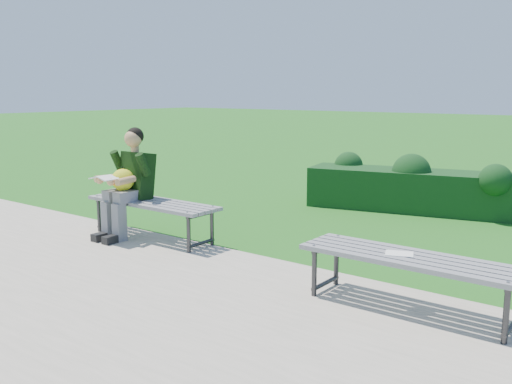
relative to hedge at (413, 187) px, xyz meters
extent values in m
plane|color=#2D741B|center=(-0.47, -3.34, -0.36)|extent=(80.00, 80.00, 0.00)
cube|color=beige|center=(-0.47, -5.09, -0.35)|extent=(30.00, 3.50, 0.02)
cube|color=#133E14|center=(0.00, 0.01, -0.06)|extent=(3.18, 1.44, 0.60)
sphere|color=#133E14|center=(-1.14, 0.10, 0.21)|extent=(0.55, 0.55, 0.46)
sphere|color=#133E14|center=(-0.01, -0.07, 0.21)|extent=(0.69, 0.69, 0.57)
sphere|color=#133E14|center=(1.17, -0.03, 0.21)|extent=(0.54, 0.54, 0.45)
cube|color=gray|center=(-1.80, -3.74, 0.09)|extent=(1.80, 0.08, 0.04)
cube|color=gray|center=(-1.80, -3.64, 0.09)|extent=(1.80, 0.08, 0.04)
cube|color=gray|center=(-1.80, -3.53, 0.09)|extent=(1.80, 0.09, 0.04)
cube|color=gray|center=(-1.80, -3.43, 0.09)|extent=(1.80, 0.09, 0.04)
cube|color=gray|center=(-1.80, -3.32, 0.09)|extent=(1.80, 0.09, 0.04)
cylinder|color=#2D2D30|center=(-2.58, -3.72, -0.13)|extent=(0.04, 0.04, 0.41)
cylinder|color=#2D2D30|center=(-2.58, -3.34, -0.13)|extent=(0.04, 0.04, 0.41)
cylinder|color=#2D2D30|center=(-2.58, -3.53, 0.05)|extent=(0.04, 0.42, 0.04)
cylinder|color=#2D2D30|center=(-2.58, -3.53, -0.28)|extent=(0.04, 0.42, 0.04)
cylinder|color=gray|center=(-2.58, -3.74, 0.12)|extent=(0.02, 0.02, 0.01)
cylinder|color=gray|center=(-2.58, -3.32, 0.12)|extent=(0.02, 0.02, 0.01)
cylinder|color=#2D2D30|center=(-1.02, -3.72, -0.13)|extent=(0.04, 0.04, 0.41)
cylinder|color=#2D2D30|center=(-1.02, -3.34, -0.13)|extent=(0.04, 0.04, 0.41)
cylinder|color=#2D2D30|center=(-1.02, -3.53, 0.05)|extent=(0.04, 0.42, 0.04)
cylinder|color=#2D2D30|center=(-1.02, -3.53, -0.28)|extent=(0.04, 0.42, 0.04)
cylinder|color=gray|center=(-1.02, -3.74, 0.12)|extent=(0.02, 0.02, 0.01)
cylinder|color=gray|center=(-1.02, -3.32, 0.12)|extent=(0.02, 0.02, 0.01)
cube|color=gray|center=(1.55, -4.05, 0.09)|extent=(1.80, 0.08, 0.04)
cube|color=gray|center=(1.55, -3.95, 0.09)|extent=(1.80, 0.08, 0.04)
cube|color=gray|center=(1.55, -3.85, 0.09)|extent=(1.80, 0.08, 0.04)
cube|color=gray|center=(1.55, -3.74, 0.09)|extent=(1.80, 0.08, 0.04)
cube|color=gray|center=(1.55, -3.64, 0.09)|extent=(1.80, 0.08, 0.04)
cylinder|color=#2D2D30|center=(0.77, -4.04, -0.13)|extent=(0.04, 0.04, 0.41)
cylinder|color=#2D2D30|center=(0.77, -3.66, -0.13)|extent=(0.04, 0.04, 0.41)
cylinder|color=#2D2D30|center=(0.77, -3.85, 0.05)|extent=(0.04, 0.42, 0.04)
cylinder|color=#2D2D30|center=(0.77, -3.85, -0.28)|extent=(0.04, 0.42, 0.04)
cylinder|color=gray|center=(0.77, -4.05, 0.12)|extent=(0.02, 0.02, 0.01)
cylinder|color=gray|center=(0.77, -3.64, 0.12)|extent=(0.02, 0.02, 0.01)
cylinder|color=#2D2D30|center=(2.33, -4.04, -0.13)|extent=(0.04, 0.04, 0.41)
cylinder|color=#2D2D30|center=(2.33, -3.85, -0.28)|extent=(0.04, 0.42, 0.04)
cylinder|color=gray|center=(2.33, -4.05, 0.12)|extent=(0.02, 0.02, 0.01)
cube|color=gray|center=(-2.20, -3.69, 0.18)|extent=(0.14, 0.42, 0.13)
cube|color=gray|center=(-2.00, -3.69, 0.18)|extent=(0.14, 0.42, 0.13)
cube|color=gray|center=(-2.20, -3.87, -0.11)|extent=(0.12, 0.13, 0.45)
cube|color=gray|center=(-2.00, -3.87, -0.11)|extent=(0.12, 0.13, 0.45)
cube|color=black|center=(-2.20, -3.97, -0.29)|extent=(0.11, 0.26, 0.09)
cube|color=black|center=(-2.00, -3.97, -0.29)|extent=(0.11, 0.26, 0.09)
cube|color=black|center=(-2.10, -3.49, 0.39)|extent=(0.40, 0.30, 0.59)
cylinder|color=tan|center=(-2.10, -3.51, 0.71)|extent=(0.10, 0.10, 0.08)
sphere|color=tan|center=(-2.10, -3.53, 0.84)|extent=(0.21, 0.21, 0.21)
sphere|color=black|center=(-2.10, -3.50, 0.87)|extent=(0.21, 0.21, 0.21)
cylinder|color=black|center=(-2.33, -3.59, 0.55)|extent=(0.10, 0.21, 0.30)
cylinder|color=black|center=(-1.87, -3.59, 0.55)|extent=(0.10, 0.21, 0.30)
cylinder|color=tan|center=(-2.27, -3.81, 0.38)|extent=(0.14, 0.31, 0.08)
cylinder|color=tan|center=(-1.93, -3.81, 0.38)|extent=(0.14, 0.31, 0.08)
sphere|color=tan|center=(-2.20, -3.97, 0.38)|extent=(0.09, 0.09, 0.09)
sphere|color=tan|center=(-2.00, -3.97, 0.38)|extent=(0.09, 0.09, 0.09)
sphere|color=gold|center=(-2.10, -3.71, 0.36)|extent=(0.27, 0.27, 0.27)
cone|color=#E64F15|center=(-2.10, -3.83, 0.36)|extent=(0.08, 0.08, 0.08)
cone|color=black|center=(-2.12, -3.70, 0.49)|extent=(0.03, 0.05, 0.08)
cone|color=black|center=(-2.09, -3.69, 0.49)|extent=(0.03, 0.04, 0.07)
sphere|color=white|center=(-2.15, -3.81, 0.39)|extent=(0.05, 0.05, 0.05)
sphere|color=white|center=(-2.06, -3.81, 0.39)|extent=(0.05, 0.05, 0.05)
cube|color=white|center=(-2.18, -3.99, 0.43)|extent=(0.15, 0.20, 0.05)
cube|color=white|center=(-2.03, -3.99, 0.43)|extent=(0.15, 0.20, 0.05)
cube|color=white|center=(1.45, -3.85, 0.12)|extent=(0.26, 0.23, 0.01)
camera|label=1|loc=(3.23, -8.07, 1.41)|focal=40.00mm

